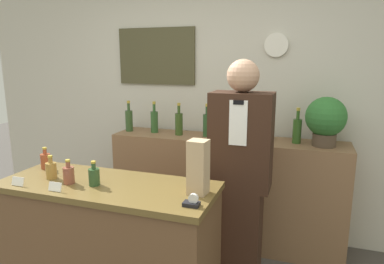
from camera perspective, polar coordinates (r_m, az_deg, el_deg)
The scene contains 20 objects.
back_wall at distance 3.41m, azimuth 2.83°, elevation 5.85°, with size 5.20×0.09×2.70m.
back_shelf at distance 3.30m, azimuth 5.49°, elevation -9.62°, with size 2.15×0.42×1.01m.
display_counter at distance 2.51m, azimuth -13.49°, elevation -18.33°, with size 1.44×0.57×0.93m.
shopkeeper at distance 2.55m, azimuth 8.00°, elevation -7.83°, with size 0.44×0.27×1.72m.
potted_plant at distance 3.01m, azimuth 21.40°, elevation 2.02°, with size 0.33×0.33×0.41m.
paper_bag at distance 2.03m, azimuth 1.04°, elevation -5.89°, with size 0.12×0.12×0.33m.
tape_dispenser at distance 1.91m, azimuth 0.01°, elevation -11.61°, with size 0.09×0.06×0.07m.
price_card_left at distance 2.46m, azimuth -27.04°, elevation -7.35°, with size 0.09×0.02×0.06m.
price_card_right at distance 2.27m, azimuth -21.86°, elevation -8.47°, with size 0.09×0.02×0.06m.
counter_bottle_0 at distance 2.75m, azimuth -23.22°, elevation -4.39°, with size 0.07×0.07×0.16m.
counter_bottle_1 at distance 2.50m, azimuth -22.41°, elevation -5.86°, with size 0.07×0.07×0.16m.
counter_bottle_2 at distance 2.36m, azimuth -19.86°, elevation -6.69°, with size 0.07×0.07×0.16m.
counter_bottle_3 at distance 2.28m, azimuth -16.00°, elevation -7.10°, with size 0.07×0.07×0.16m.
shelf_bottle_0 at distance 3.48m, azimuth -10.45°, elevation 2.02°, with size 0.07×0.07×0.31m.
shelf_bottle_1 at distance 3.38m, azimuth -6.29°, elevation 1.84°, with size 0.07×0.07×0.31m.
shelf_bottle_2 at distance 3.25m, azimuth -2.19°, elevation 1.50°, with size 0.07×0.07×0.31m.
shelf_bottle_3 at distance 3.19m, azimuth 2.49°, elevation 1.30°, with size 0.07×0.07×0.31m.
shelf_bottle_4 at distance 3.11m, azimuth 7.17°, elevation 0.95°, with size 0.07×0.07×0.31m.
shelf_bottle_5 at distance 3.06m, azimuth 12.08°, elevation 0.61°, with size 0.07×0.07×0.31m.
shelf_bottle_6 at distance 3.06m, azimuth 17.11°, elevation 0.32°, with size 0.07×0.07×0.31m.
Camera 1 is at (0.93, -1.26, 1.72)m, focal length 32.00 mm.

